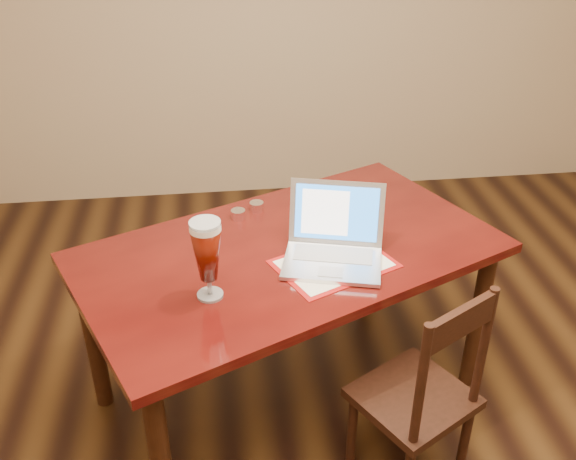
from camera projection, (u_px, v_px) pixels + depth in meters
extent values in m
cube|color=#4E0E0A|center=(289.00, 253.00, 2.50)|extent=(1.84, 1.49, 0.04)
cylinder|color=black|center=(478.00, 319.00, 2.75)|extent=(0.07, 0.07, 0.71)
cylinder|color=black|center=(93.00, 338.00, 2.64)|extent=(0.07, 0.07, 0.71)
cylinder|color=black|center=(371.00, 242.00, 3.29)|extent=(0.07, 0.07, 0.71)
cube|color=#9C100E|center=(334.00, 264.00, 2.40)|extent=(0.51, 0.45, 0.00)
cube|color=white|center=(334.00, 263.00, 2.40)|extent=(0.46, 0.40, 0.00)
cube|color=silver|center=(332.00, 263.00, 2.38)|extent=(0.41, 0.33, 0.02)
cube|color=#BDBDC1|center=(333.00, 254.00, 2.42)|extent=(0.31, 0.18, 0.00)
cube|color=#BCBCC1|center=(331.00, 272.00, 2.32)|extent=(0.10, 0.09, 0.00)
cube|color=silver|center=(337.00, 213.00, 2.45)|extent=(0.37, 0.16, 0.24)
cube|color=blue|center=(336.00, 213.00, 2.44)|extent=(0.32, 0.14, 0.20)
cube|color=white|center=(325.00, 212.00, 2.45)|extent=(0.19, 0.09, 0.17)
cylinder|color=silver|center=(210.00, 295.00, 2.22)|extent=(0.09, 0.09, 0.01)
cylinder|color=silver|center=(210.00, 286.00, 2.21)|extent=(0.02, 0.02, 0.07)
cylinder|color=white|center=(205.00, 227.00, 2.09)|extent=(0.10, 0.10, 0.02)
cylinder|color=silver|center=(205.00, 223.00, 2.08)|extent=(0.10, 0.10, 0.01)
cylinder|color=white|center=(238.00, 214.00, 2.69)|extent=(0.06, 0.06, 0.04)
cylinder|color=white|center=(257.00, 207.00, 2.75)|extent=(0.06, 0.06, 0.04)
cube|color=black|center=(413.00, 398.00, 2.31)|extent=(0.51, 0.50, 0.04)
cylinder|color=black|center=(464.00, 442.00, 2.39)|extent=(0.04, 0.04, 0.37)
cylinder|color=black|center=(352.00, 432.00, 2.43)|extent=(0.04, 0.04, 0.37)
cylinder|color=black|center=(408.00, 397.00, 2.59)|extent=(0.04, 0.04, 0.37)
cylinder|color=black|center=(421.00, 386.00, 2.00)|extent=(0.03, 0.03, 0.48)
cylinder|color=black|center=(483.00, 347.00, 2.16)|extent=(0.03, 0.03, 0.48)
cube|color=black|center=(461.00, 322.00, 1.99)|extent=(0.28, 0.18, 0.11)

